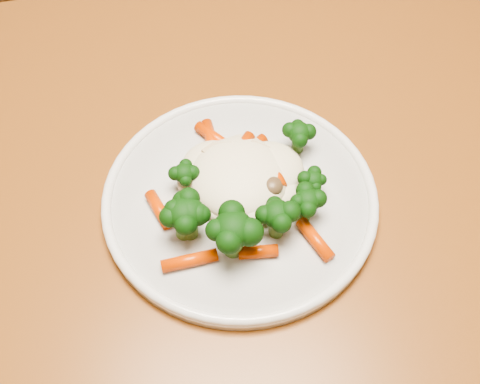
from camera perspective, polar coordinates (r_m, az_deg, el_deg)
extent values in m
plane|color=brown|center=(1.36, 2.16, -12.24)|extent=(3.00, 3.00, 0.00)
cube|color=#965522|center=(0.63, 4.63, -0.36)|extent=(1.24, 0.95, 0.04)
cube|color=#965522|center=(1.27, 21.45, 5.38)|extent=(0.07, 0.07, 0.71)
cylinder|color=white|center=(0.59, 0.00, -0.76)|extent=(0.27, 0.27, 0.01)
ellipsoid|color=#FBEFC9|center=(0.58, -0.06, 2.06)|extent=(0.12, 0.10, 0.04)
ellipsoid|color=black|center=(0.55, -5.28, -2.79)|extent=(0.05, 0.05, 0.04)
ellipsoid|color=black|center=(0.53, -0.65, -4.35)|extent=(0.06, 0.06, 0.05)
ellipsoid|color=black|center=(0.55, 3.47, -2.76)|extent=(0.04, 0.04, 0.04)
ellipsoid|color=black|center=(0.56, 6.31, -1.37)|extent=(0.04, 0.04, 0.04)
ellipsoid|color=black|center=(0.58, 6.83, 0.67)|extent=(0.03, 0.03, 0.03)
ellipsoid|color=black|center=(0.61, 5.54, 5.04)|extent=(0.04, 0.04, 0.03)
ellipsoid|color=black|center=(0.59, -5.27, 1.31)|extent=(0.03, 0.03, 0.03)
ellipsoid|color=black|center=(0.55, -4.86, -2.69)|extent=(0.05, 0.05, 0.04)
cylinder|color=#F24B05|center=(0.63, -2.74, 4.87)|extent=(0.02, 0.05, 0.01)
cylinder|color=#F24B05|center=(0.62, -0.11, 3.83)|extent=(0.03, 0.04, 0.01)
cylinder|color=#F24B05|center=(0.61, 3.52, 2.90)|extent=(0.05, 0.04, 0.01)
cylinder|color=#F24B05|center=(0.58, -7.67, -1.66)|extent=(0.03, 0.04, 0.01)
cylinder|color=#F24B05|center=(0.55, -4.82, -6.49)|extent=(0.05, 0.02, 0.01)
cylinder|color=#F24B05|center=(0.55, 1.74, -5.68)|extent=(0.04, 0.01, 0.01)
cylinder|color=#F24B05|center=(0.56, 7.15, -4.49)|extent=(0.03, 0.05, 0.01)
cylinder|color=#F24B05|center=(0.59, 3.21, 2.08)|extent=(0.02, 0.04, 0.01)
cylinder|color=#F24B05|center=(0.60, -0.06, 3.97)|extent=(0.03, 0.04, 0.01)
cylinder|color=#F24B05|center=(0.63, -2.44, 5.19)|extent=(0.04, 0.04, 0.01)
cylinder|color=#F24B05|center=(0.62, 0.95, 4.03)|extent=(0.04, 0.04, 0.01)
ellipsoid|color=brown|center=(0.58, 0.32, 1.30)|extent=(0.03, 0.03, 0.02)
ellipsoid|color=brown|center=(0.57, 3.06, 0.58)|extent=(0.02, 0.02, 0.01)
ellipsoid|color=brown|center=(0.58, -1.96, 1.06)|extent=(0.02, 0.02, 0.01)
ellipsoid|color=brown|center=(0.55, -0.79, -2.23)|extent=(0.02, 0.02, 0.02)
ellipsoid|color=brown|center=(0.58, 0.70, 1.69)|extent=(0.03, 0.03, 0.02)
cube|color=#D3BA8C|center=(0.60, -1.69, 3.88)|extent=(0.02, 0.02, 0.01)
cube|color=#D3BA8C|center=(0.60, 1.73, 3.82)|extent=(0.03, 0.02, 0.01)
cube|color=#D3BA8C|center=(0.60, -2.80, 3.85)|extent=(0.02, 0.02, 0.01)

